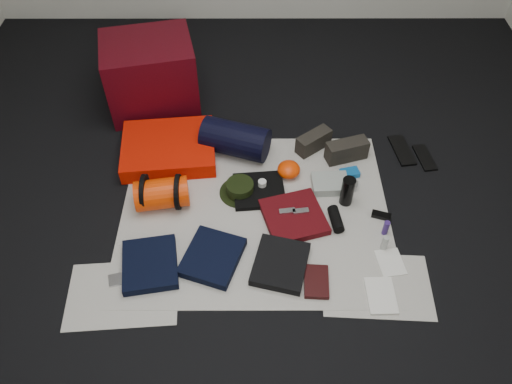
{
  "coord_description": "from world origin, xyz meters",
  "views": [
    {
      "loc": [
        0.0,
        -1.89,
        2.34
      ],
      "look_at": [
        0.01,
        0.08,
        0.1
      ],
      "focal_mm": 35.0,
      "sensor_mm": 36.0,
      "label": 1
    }
  ],
  "objects_px": {
    "stuff_sack": "(162,194)",
    "paperback_book": "(316,282)",
    "water_bottle": "(347,191)",
    "sleeping_pad": "(169,148)",
    "compact_camera": "(349,185)",
    "red_cabinet": "(151,75)",
    "navy_duffel": "(235,139)"
  },
  "relations": [
    {
      "from": "sleeping_pad",
      "to": "compact_camera",
      "type": "height_order",
      "value": "sleeping_pad"
    },
    {
      "from": "red_cabinet",
      "to": "navy_duffel",
      "type": "distance_m",
      "value": 0.81
    },
    {
      "from": "red_cabinet",
      "to": "sleeping_pad",
      "type": "relative_size",
      "value": 1.02
    },
    {
      "from": "sleeping_pad",
      "to": "water_bottle",
      "type": "xyz_separation_m",
      "value": [
        1.12,
        -0.42,
        0.04
      ]
    },
    {
      "from": "red_cabinet",
      "to": "water_bottle",
      "type": "height_order",
      "value": "red_cabinet"
    },
    {
      "from": "stuff_sack",
      "to": "navy_duffel",
      "type": "bearing_deg",
      "value": 46.84
    },
    {
      "from": "navy_duffel",
      "to": "paperback_book",
      "type": "distance_m",
      "value": 1.11
    },
    {
      "from": "stuff_sack",
      "to": "navy_duffel",
      "type": "distance_m",
      "value": 0.62
    },
    {
      "from": "compact_camera",
      "to": "paperback_book",
      "type": "distance_m",
      "value": 0.74
    },
    {
      "from": "red_cabinet",
      "to": "navy_duffel",
      "type": "xyz_separation_m",
      "value": [
        0.6,
        -0.52,
        -0.13
      ]
    },
    {
      "from": "stuff_sack",
      "to": "paperback_book",
      "type": "xyz_separation_m",
      "value": [
        0.88,
        -0.56,
        -0.08
      ]
    },
    {
      "from": "sleeping_pad",
      "to": "compact_camera",
      "type": "distance_m",
      "value": 1.2
    },
    {
      "from": "water_bottle",
      "to": "stuff_sack",
      "type": "bearing_deg",
      "value": -179.34
    },
    {
      "from": "red_cabinet",
      "to": "water_bottle",
      "type": "xyz_separation_m",
      "value": [
        1.28,
        -0.96,
        -0.15
      ]
    },
    {
      "from": "red_cabinet",
      "to": "navy_duffel",
      "type": "bearing_deg",
      "value": -53.41
    },
    {
      "from": "red_cabinet",
      "to": "navy_duffel",
      "type": "relative_size",
      "value": 1.41
    },
    {
      "from": "sleeping_pad",
      "to": "navy_duffel",
      "type": "distance_m",
      "value": 0.44
    },
    {
      "from": "stuff_sack",
      "to": "paperback_book",
      "type": "bearing_deg",
      "value": -32.22
    },
    {
      "from": "red_cabinet",
      "to": "water_bottle",
      "type": "relative_size",
      "value": 3.09
    },
    {
      "from": "sleeping_pad",
      "to": "water_bottle",
      "type": "relative_size",
      "value": 3.04
    },
    {
      "from": "compact_camera",
      "to": "navy_duffel",
      "type": "bearing_deg",
      "value": 173.0
    },
    {
      "from": "stuff_sack",
      "to": "water_bottle",
      "type": "xyz_separation_m",
      "value": [
        1.11,
        0.01,
        0.01
      ]
    },
    {
      "from": "stuff_sack",
      "to": "navy_duffel",
      "type": "relative_size",
      "value": 0.73
    },
    {
      "from": "navy_duffel",
      "to": "paperback_book",
      "type": "relative_size",
      "value": 2.17
    },
    {
      "from": "sleeping_pad",
      "to": "navy_duffel",
      "type": "relative_size",
      "value": 1.38
    },
    {
      "from": "red_cabinet",
      "to": "water_bottle",
      "type": "distance_m",
      "value": 1.61
    },
    {
      "from": "paperback_book",
      "to": "stuff_sack",
      "type": "bearing_deg",
      "value": 151.35
    },
    {
      "from": "stuff_sack",
      "to": "compact_camera",
      "type": "xyz_separation_m",
      "value": [
        1.15,
        0.14,
        -0.07
      ]
    },
    {
      "from": "stuff_sack",
      "to": "paperback_book",
      "type": "height_order",
      "value": "stuff_sack"
    },
    {
      "from": "compact_camera",
      "to": "red_cabinet",
      "type": "bearing_deg",
      "value": 164.43
    },
    {
      "from": "sleeping_pad",
      "to": "water_bottle",
      "type": "distance_m",
      "value": 1.2
    },
    {
      "from": "water_bottle",
      "to": "paperback_book",
      "type": "bearing_deg",
      "value": -111.48
    }
  ]
}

